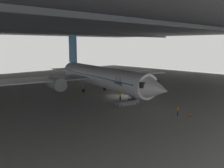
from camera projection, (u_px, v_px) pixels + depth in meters
ground_plane at (124, 96)px, 49.81m from camera, size 110.00×110.00×0.00m
hangar_structure at (80, 26)px, 57.35m from camera, size 121.00×99.00×14.85m
airplane_main at (99, 76)px, 51.98m from camera, size 38.65×39.42×12.29m
boarding_stairs at (127, 100)px, 42.84m from camera, size 4.57×2.32×4.83m
crew_worker_near_nose at (178, 110)px, 35.91m from camera, size 0.46×0.39×1.59m
crew_worker_by_stairs at (120, 96)px, 45.39m from camera, size 0.26×0.55×1.76m
traffic_cone_orange at (190, 114)px, 35.93m from camera, size 0.36×0.36×0.60m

